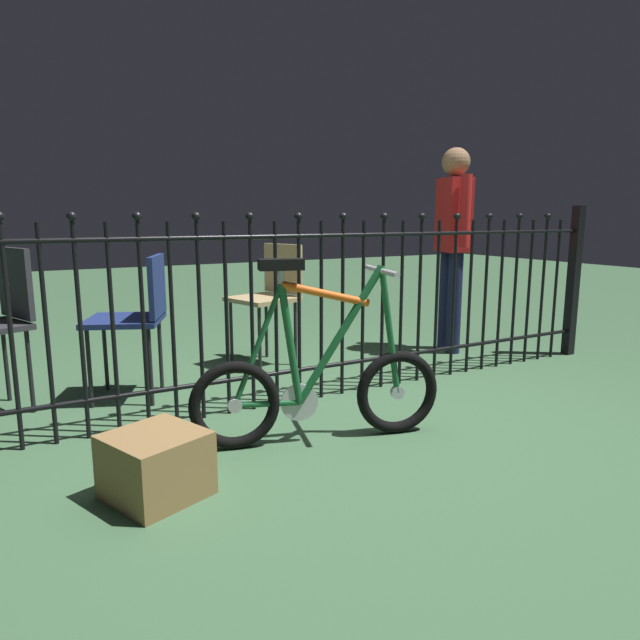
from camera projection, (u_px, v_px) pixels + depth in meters
ground_plane at (354, 431)px, 2.81m from camera, size 20.00×20.00×0.00m
iron_fence at (295, 305)px, 3.16m from camera, size 4.72×0.07×1.14m
bicycle at (319, 383)px, 2.65m from camera, size 1.19×0.45×0.87m
chair_navy at (138, 311)px, 3.25m from camera, size 0.54×0.54×0.84m
chair_tan at (271, 290)px, 4.03m from camera, size 0.51×0.50×0.86m
person_visitor at (453, 233)px, 4.34m from camera, size 0.26×0.46×1.57m
display_crate at (156, 465)px, 2.14m from camera, size 0.43×0.43×0.25m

